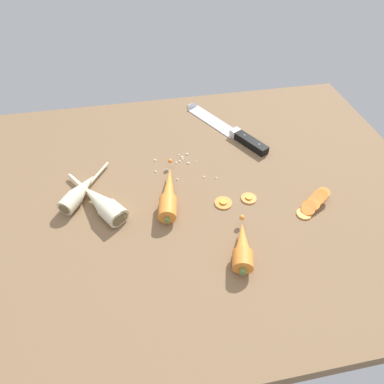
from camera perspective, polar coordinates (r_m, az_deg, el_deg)
ground_plane at (r=86.00cm, az=-0.25°, el=-0.70°), size 120.00×90.00×4.00cm
chefs_knife at (r=105.85cm, az=5.03°, el=11.13°), size 19.69×32.03×4.18cm
whole_carrot at (r=81.24cm, az=-4.00°, el=-0.17°), size 7.03×21.16×4.20cm
whole_carrot_second at (r=71.75cm, az=8.51°, el=-9.13°), size 7.09×14.56×4.20cm
parsnip_front at (r=81.67cm, az=-15.20°, el=-1.91°), size 13.96×19.87×4.00cm
parsnip_mid_left at (r=81.86cm, az=-14.67°, el=-1.63°), size 14.50×18.92×4.00cm
parsnip_mid_right at (r=85.86cm, az=-18.43°, el=0.01°), size 11.93×17.12×4.00cm
carrot_slice_stack at (r=85.02cm, az=19.81°, el=-1.78°), size 9.56×7.22×3.42cm
carrot_slice_stray_near at (r=81.65cm, az=5.31°, el=-1.75°), size 4.21×4.21×0.70cm
carrot_slice_stray_mid at (r=83.49cm, az=9.56°, el=-0.98°), size 3.78×3.78×0.70cm
mince_crumbs at (r=91.90cm, az=-1.89°, el=4.94°), size 15.81×11.74×0.83cm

